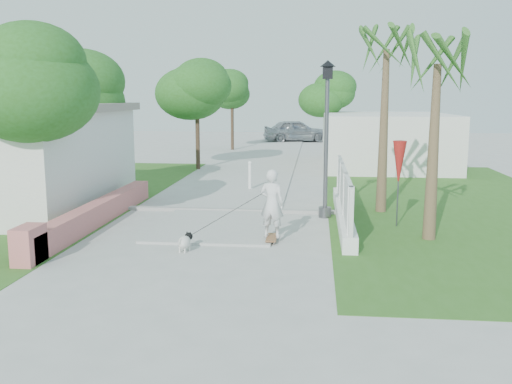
# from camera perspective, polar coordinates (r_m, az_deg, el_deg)

# --- Properties ---
(ground) EXTENTS (90.00, 90.00, 0.00)m
(ground) POSITION_cam_1_polar(r_m,az_deg,el_deg) (11.58, -7.37, -7.90)
(ground) COLOR #B7B7B2
(ground) RESTS_ON ground
(path_strip) EXTENTS (3.20, 36.00, 0.06)m
(path_strip) POSITION_cam_1_polar(r_m,az_deg,el_deg) (31.04, 1.15, 3.24)
(path_strip) COLOR #B7B7B2
(path_strip) RESTS_ON ground
(curb) EXTENTS (6.50, 0.25, 0.10)m
(curb) POSITION_cam_1_polar(r_m,az_deg,el_deg) (17.28, -2.80, -1.82)
(curb) COLOR #999993
(curb) RESTS_ON ground
(grass_left) EXTENTS (8.00, 20.00, 0.01)m
(grass_left) POSITION_cam_1_polar(r_m,az_deg,el_deg) (21.34, -20.85, -0.37)
(grass_left) COLOR #33621F
(grass_left) RESTS_ON ground
(grass_right) EXTENTS (8.00, 20.00, 0.01)m
(grass_right) POSITION_cam_1_polar(r_m,az_deg,el_deg) (19.55, 18.89, -1.12)
(grass_right) COLOR #33621F
(grass_right) RESTS_ON ground
(pink_wall) EXTENTS (0.45, 8.20, 0.80)m
(pink_wall) POSITION_cam_1_polar(r_m,az_deg,el_deg) (15.78, -16.13, -2.31)
(pink_wall) COLOR #C46E64
(pink_wall) RESTS_ON ground
(lattice_fence) EXTENTS (0.35, 7.00, 1.50)m
(lattice_fence) POSITION_cam_1_polar(r_m,az_deg,el_deg) (16.03, 8.74, -1.02)
(lattice_fence) COLOR white
(lattice_fence) RESTS_ON ground
(building_right) EXTENTS (6.00, 8.00, 2.60)m
(building_right) POSITION_cam_1_polar(r_m,az_deg,el_deg) (29.02, 12.75, 5.08)
(building_right) COLOR silver
(building_right) RESTS_ON ground
(street_lamp) EXTENTS (0.44, 0.44, 4.44)m
(street_lamp) POSITION_cam_1_polar(r_m,az_deg,el_deg) (16.27, 7.06, 5.86)
(street_lamp) COLOR #59595E
(street_lamp) RESTS_ON ground
(bollard) EXTENTS (0.14, 0.14, 1.09)m
(bollard) POSITION_cam_1_polar(r_m,az_deg,el_deg) (21.07, -0.61, 1.73)
(bollard) COLOR white
(bollard) RESTS_ON ground
(patio_umbrella) EXTENTS (0.36, 0.36, 2.30)m
(patio_umbrella) POSITION_cam_1_polar(r_m,az_deg,el_deg) (15.50, 14.11, 2.71)
(patio_umbrella) COLOR #59595E
(patio_umbrella) RESTS_ON ground
(tree_left_near) EXTENTS (3.60, 3.60, 5.28)m
(tree_left_near) POSITION_cam_1_polar(r_m,az_deg,el_deg) (15.44, -21.68, 10.25)
(tree_left_near) COLOR #4C3826
(tree_left_near) RESTS_ON ground
(tree_left_mid) EXTENTS (3.20, 3.20, 4.85)m
(tree_left_mid) POSITION_cam_1_polar(r_m,az_deg,el_deg) (20.85, -17.05, 9.26)
(tree_left_mid) COLOR #4C3826
(tree_left_mid) RESTS_ON ground
(tree_path_left) EXTENTS (3.40, 3.40, 5.23)m
(tree_path_left) POSITION_cam_1_polar(r_m,az_deg,el_deg) (27.30, -5.91, 10.29)
(tree_path_left) COLOR #4C3826
(tree_path_left) RESTS_ON ground
(tree_path_right) EXTENTS (3.00, 3.00, 4.79)m
(tree_path_right) POSITION_cam_1_polar(r_m,az_deg,el_deg) (30.72, 7.24, 9.57)
(tree_path_right) COLOR #4C3826
(tree_path_right) RESTS_ON ground
(tree_path_far) EXTENTS (3.20, 3.20, 5.17)m
(tree_path_far) POSITION_cam_1_polar(r_m,az_deg,el_deg) (37.11, -2.38, 10.13)
(tree_path_far) COLOR #4C3826
(tree_path_far) RESTS_ON ground
(palm_far) EXTENTS (1.80, 1.80, 5.30)m
(palm_far) POSITION_cam_1_polar(r_m,az_deg,el_deg) (17.38, 12.90, 12.72)
(palm_far) COLOR brown
(palm_far) RESTS_ON ground
(palm_near) EXTENTS (1.80, 1.80, 4.70)m
(palm_near) POSITION_cam_1_polar(r_m,az_deg,el_deg) (14.22, 17.67, 11.12)
(palm_near) COLOR brown
(palm_near) RESTS_ON ground
(skateboarder) EXTENTS (2.23, 1.37, 1.75)m
(skateboarder) POSITION_cam_1_polar(r_m,az_deg,el_deg) (13.40, -2.03, -2.01)
(skateboarder) COLOR #985E3C
(skateboarder) RESTS_ON ground
(dog) EXTENTS (0.38, 0.60, 0.42)m
(dog) POSITION_cam_1_polar(r_m,az_deg,el_deg) (12.98, -7.10, -4.92)
(dog) COLOR silver
(dog) RESTS_ON ground
(parked_car) EXTENTS (5.26, 3.00, 1.69)m
(parked_car) POSITION_cam_1_polar(r_m,az_deg,el_deg) (43.77, 4.05, 6.14)
(parked_car) COLOR #ACAFB4
(parked_car) RESTS_ON ground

